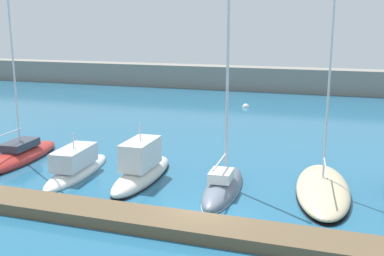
{
  "coord_description": "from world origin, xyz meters",
  "views": [
    {
      "loc": [
        5.81,
        -18.96,
        8.62
      ],
      "look_at": [
        -1.69,
        3.39,
        3.29
      ],
      "focal_mm": 43.58,
      "sensor_mm": 36.0,
      "label": 1
    }
  ],
  "objects_px": {
    "motorboat_ivory_fourth": "(142,169)",
    "mooring_buoy_white": "(246,107)",
    "sailboat_slate_fifth": "(223,186)",
    "motorboat_white_third": "(77,167)",
    "sailboat_red_second": "(18,156)",
    "sailboat_sand_sixth": "(323,189)"
  },
  "relations": [
    {
      "from": "sailboat_red_second",
      "to": "sailboat_sand_sixth",
      "type": "bearing_deg",
      "value": -93.2
    },
    {
      "from": "sailboat_red_second",
      "to": "motorboat_ivory_fourth",
      "type": "xyz_separation_m",
      "value": [
        9.04,
        -0.79,
        0.3
      ]
    },
    {
      "from": "motorboat_white_third",
      "to": "sailboat_slate_fifth",
      "type": "relative_size",
      "value": 0.58
    },
    {
      "from": "motorboat_ivory_fourth",
      "to": "mooring_buoy_white",
      "type": "xyz_separation_m",
      "value": [
        0.65,
        24.59,
        -0.66
      ]
    },
    {
      "from": "sailboat_red_second",
      "to": "sailboat_slate_fifth",
      "type": "distance_m",
      "value": 13.85
    },
    {
      "from": "sailboat_slate_fifth",
      "to": "sailboat_sand_sixth",
      "type": "bearing_deg",
      "value": -78.67
    },
    {
      "from": "sailboat_red_second",
      "to": "motorboat_white_third",
      "type": "xyz_separation_m",
      "value": [
        5.0,
        -1.05,
        0.07
      ]
    },
    {
      "from": "sailboat_red_second",
      "to": "sailboat_slate_fifth",
      "type": "relative_size",
      "value": 1.38
    },
    {
      "from": "motorboat_ivory_fourth",
      "to": "sailboat_slate_fifth",
      "type": "bearing_deg",
      "value": -95.28
    },
    {
      "from": "sailboat_sand_sixth",
      "to": "sailboat_red_second",
      "type": "bearing_deg",
      "value": 85.16
    },
    {
      "from": "motorboat_ivory_fourth",
      "to": "motorboat_white_third",
      "type": "bearing_deg",
      "value": 92.19
    },
    {
      "from": "motorboat_white_third",
      "to": "mooring_buoy_white",
      "type": "bearing_deg",
      "value": -15.44
    },
    {
      "from": "mooring_buoy_white",
      "to": "motorboat_white_third",
      "type": "bearing_deg",
      "value": -100.71
    },
    {
      "from": "motorboat_white_third",
      "to": "sailboat_sand_sixth",
      "type": "xyz_separation_m",
      "value": [
        13.8,
        1.21,
        -0.16
      ]
    },
    {
      "from": "sailboat_sand_sixth",
      "to": "mooring_buoy_white",
      "type": "height_order",
      "value": "sailboat_sand_sixth"
    },
    {
      "from": "sailboat_sand_sixth",
      "to": "sailboat_slate_fifth",
      "type": "bearing_deg",
      "value": 99.04
    },
    {
      "from": "mooring_buoy_white",
      "to": "sailboat_slate_fifth",
      "type": "bearing_deg",
      "value": -80.62
    },
    {
      "from": "motorboat_ivory_fourth",
      "to": "mooring_buoy_white",
      "type": "relative_size",
      "value": 9.7
    },
    {
      "from": "motorboat_ivory_fourth",
      "to": "sailboat_slate_fifth",
      "type": "distance_m",
      "value": 4.79
    },
    {
      "from": "motorboat_white_third",
      "to": "mooring_buoy_white",
      "type": "xyz_separation_m",
      "value": [
        4.7,
        24.84,
        -0.43
      ]
    },
    {
      "from": "sailboat_red_second",
      "to": "motorboat_white_third",
      "type": "bearing_deg",
      "value": -105.54
    },
    {
      "from": "motorboat_white_third",
      "to": "sailboat_sand_sixth",
      "type": "distance_m",
      "value": 13.85
    }
  ]
}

